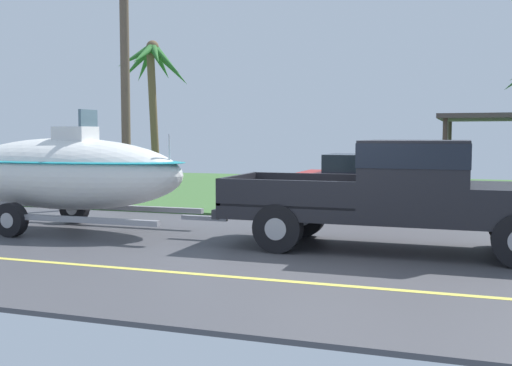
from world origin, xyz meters
TOP-DOWN VIEW (x-y plane):
  - ground at (0.00, 8.38)m, footprint 36.00×22.00m
  - pickup_truck_towing at (1.24, 0.93)m, footprint 5.77×1.99m
  - boat_on_trailer at (-5.54, 0.93)m, footprint 6.33×2.22m
  - parked_sedan_near at (-0.28, 7.61)m, footprint 4.31×1.92m
  - palm_tree_near_right at (-10.36, 13.57)m, footprint 3.04×3.54m
  - utility_pole at (-6.58, 5.04)m, footprint 0.24×1.80m

SIDE VIEW (x-z plane):
  - ground at x=0.00m, z-range -0.07..0.04m
  - parked_sedan_near at x=-0.28m, z-range -0.02..1.36m
  - pickup_truck_towing at x=1.24m, z-range 0.11..1.93m
  - boat_on_trailer at x=-5.54m, z-range -0.05..2.36m
  - utility_pole at x=-6.58m, z-range 0.15..7.68m
  - palm_tree_near_right at x=-10.36m, z-range 1.64..7.44m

